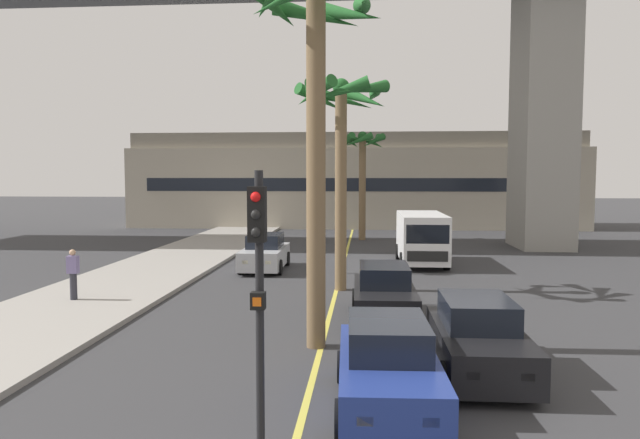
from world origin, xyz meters
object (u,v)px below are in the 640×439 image
object	(u,v)px
palm_tree_near_median	(363,156)
car_queue_third	(384,294)
delivery_van	(421,237)
palm_tree_mid_median	(341,120)
car_queue_second	(265,253)
pedestrian_near_crosswalk	(73,273)
traffic_light_median_far	(338,209)
car_queue_fourth	(478,339)
traffic_light_median_near	(259,278)
car_queue_front	(388,368)
palm_tree_far_median	(316,65)

from	to	relation	value
palm_tree_near_median	car_queue_third	bearing A→B (deg)	-87.83
delivery_van	palm_tree_mid_median	bearing A→B (deg)	-118.27
car_queue_second	pedestrian_near_crosswalk	xyz separation A→B (m)	(-4.93, -7.32, 0.28)
car_queue_third	traffic_light_median_far	xyz separation A→B (m)	(-1.71, 7.73, 1.99)
car_queue_fourth	palm_tree_near_median	distance (m)	25.82
delivery_van	traffic_light_median_near	world-z (taller)	traffic_light_median_near
car_queue_third	pedestrian_near_crosswalk	xyz separation A→B (m)	(-9.88, 1.20, 0.28)
delivery_van	palm_tree_mid_median	xyz separation A→B (m)	(-3.46, -6.44, 4.79)
car_queue_front	car_queue_second	size ratio (longest dim) A/B	1.01
traffic_light_median_near	palm_tree_near_median	bearing A→B (deg)	87.66
traffic_light_median_near	traffic_light_median_far	world-z (taller)	same
car_queue_fourth	pedestrian_near_crosswalk	size ratio (longest dim) A/B	2.54
car_queue_third	palm_tree_mid_median	bearing A→B (deg)	108.98
traffic_light_median_far	palm_tree_far_median	xyz separation A→B (m)	(0.00, -10.62, 3.97)
car_queue_third	traffic_light_median_near	bearing A→B (deg)	-102.84
traffic_light_median_near	traffic_light_median_far	size ratio (longest dim) A/B	1.00
traffic_light_median_near	palm_tree_mid_median	world-z (taller)	palm_tree_mid_median
car_queue_third	palm_tree_near_median	distance (m)	21.34
palm_tree_near_median	palm_tree_mid_median	world-z (taller)	palm_tree_mid_median
palm_tree_far_median	pedestrian_near_crosswalk	distance (m)	10.76
palm_tree_near_median	pedestrian_near_crosswalk	size ratio (longest dim) A/B	4.26
palm_tree_mid_median	pedestrian_near_crosswalk	xyz separation A→B (m)	(-8.43, -2.99, -5.08)
car_queue_front	traffic_light_median_far	xyz separation A→B (m)	(-1.60, 14.21, 1.99)
palm_tree_far_median	palm_tree_near_median	bearing A→B (deg)	87.77
traffic_light_median_far	palm_tree_near_median	bearing A→B (deg)	85.96
car_queue_front	delivery_van	size ratio (longest dim) A/B	0.79
palm_tree_far_median	traffic_light_median_near	bearing A→B (deg)	-92.78
car_queue_fourth	traffic_light_median_far	distance (m)	12.84
car_queue_front	delivery_van	bearing A→B (deg)	82.88
traffic_light_median_far	delivery_van	bearing A→B (deg)	37.78
delivery_van	palm_tree_far_median	size ratio (longest dim) A/B	0.61
palm_tree_far_median	traffic_light_median_far	bearing A→B (deg)	90.01
palm_tree_near_median	pedestrian_near_crosswalk	world-z (taller)	palm_tree_near_median
traffic_light_median_near	palm_tree_far_median	xyz separation A→B (m)	(0.28, 5.86, 3.97)
car_queue_fourth	delivery_van	bearing A→B (deg)	89.24
palm_tree_near_median	palm_tree_mid_median	bearing A→B (deg)	-92.24
traffic_light_median_far	pedestrian_near_crosswalk	size ratio (longest dim) A/B	2.59
palm_tree_far_median	delivery_van	bearing A→B (deg)	74.56
car_queue_second	car_queue_front	bearing A→B (deg)	-72.14
car_queue_second	traffic_light_median_far	xyz separation A→B (m)	(3.23, -0.78, 1.99)
palm_tree_near_median	car_queue_fourth	bearing A→B (deg)	-84.10
car_queue_second	palm_tree_far_median	size ratio (longest dim) A/B	0.48
delivery_van	palm_tree_near_median	size ratio (longest dim) A/B	0.76
palm_tree_near_median	delivery_van	bearing A→B (deg)	-74.57
car_queue_second	car_queue_third	bearing A→B (deg)	-59.85
traffic_light_median_near	car_queue_front	bearing A→B (deg)	50.40
car_queue_fourth	car_queue_third	bearing A→B (deg)	112.27
car_queue_front	palm_tree_far_median	xyz separation A→B (m)	(-1.60, 3.59, 5.97)
palm_tree_near_median	palm_tree_far_median	size ratio (longest dim) A/B	0.80
traffic_light_median_near	pedestrian_near_crosswalk	world-z (taller)	traffic_light_median_near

